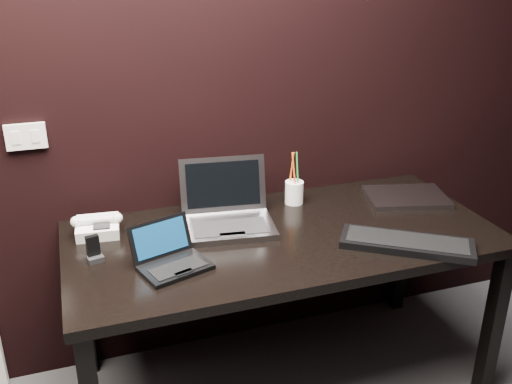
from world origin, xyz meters
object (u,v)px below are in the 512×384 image
object	(u,v)px
netbook	(171,259)
ext_keyboard	(407,243)
pen_cup	(294,191)
desk_phone	(98,226)
silver_laptop	(227,215)
desk	(283,250)
mobile_phone	(94,251)
closed_laptop	(406,197)

from	to	relation	value
netbook	ext_keyboard	distance (m)	0.89
ext_keyboard	pen_cup	world-z (taller)	pen_cup
desk_phone	silver_laptop	bearing A→B (deg)	-9.27
desk	mobile_phone	bearing A→B (deg)	178.49
pen_cup	desk_phone	bearing A→B (deg)	-177.32
netbook	pen_cup	size ratio (longest dim) A/B	1.20
desk	mobile_phone	size ratio (longest dim) A/B	17.55
netbook	closed_laptop	xyz separation A→B (m)	(1.12, 0.25, -0.02)
desk	silver_laptop	distance (m)	0.27
closed_laptop	pen_cup	bearing A→B (deg)	165.46
netbook	silver_laptop	world-z (taller)	silver_laptop
closed_laptop	mobile_phone	bearing A→B (deg)	-175.15
netbook	ext_keyboard	xyz separation A→B (m)	(0.87, -0.14, -0.02)
closed_laptop	mobile_phone	distance (m)	1.38
silver_laptop	desk	bearing A→B (deg)	-36.43
closed_laptop	silver_laptop	bearing A→B (deg)	179.63
silver_laptop	mobile_phone	xyz separation A→B (m)	(-0.54, -0.12, -0.01)
silver_laptop	ext_keyboard	xyz separation A→B (m)	(0.59, -0.40, -0.03)
closed_laptop	desk_phone	world-z (taller)	desk_phone
closed_laptop	pen_cup	distance (m)	0.51
mobile_phone	silver_laptop	bearing A→B (deg)	12.78
desk	ext_keyboard	distance (m)	0.48
desk	mobile_phone	distance (m)	0.74
desk_phone	pen_cup	size ratio (longest dim) A/B	0.85
netbook	ext_keyboard	size ratio (longest dim) A/B	0.57
ext_keyboard	desk_phone	world-z (taller)	desk_phone
desk	pen_cup	bearing A→B (deg)	60.11
netbook	silver_laptop	bearing A→B (deg)	42.04
netbook	closed_laptop	bearing A→B (deg)	12.53
ext_keyboard	pen_cup	bearing A→B (deg)	115.69
mobile_phone	closed_laptop	bearing A→B (deg)	4.85
closed_laptop	mobile_phone	xyz separation A→B (m)	(-1.38, -0.12, 0.02)
silver_laptop	pen_cup	xyz separation A→B (m)	(0.34, 0.12, 0.01)
ext_keyboard	mobile_phone	size ratio (longest dim) A/B	5.18
desk	closed_laptop	world-z (taller)	closed_laptop
desk	mobile_phone	world-z (taller)	mobile_phone
netbook	desk_phone	bearing A→B (deg)	123.95
desk	silver_laptop	world-z (taller)	silver_laptop
desk	netbook	bearing A→B (deg)	-166.57
silver_laptop	netbook	bearing A→B (deg)	-137.96
netbook	desk_phone	distance (m)	0.41
silver_laptop	pen_cup	world-z (taller)	silver_laptop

